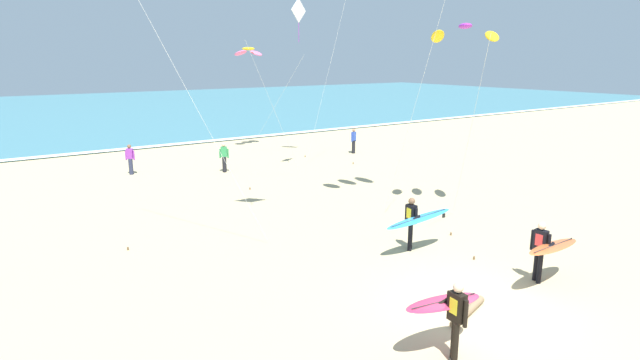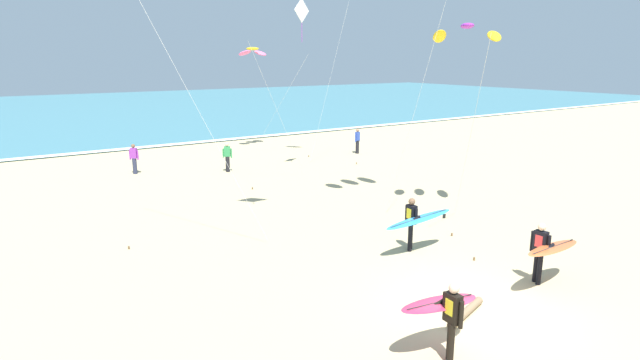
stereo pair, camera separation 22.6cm
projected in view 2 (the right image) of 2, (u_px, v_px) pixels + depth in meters
The scene contains 13 objects.
ground_plane at pixel (479, 309), 12.35m from camera, with size 160.00×160.00×0.00m, color tan.
ocean_water at pixel (79, 111), 58.72m from camera, with size 160.00×60.00×0.08m, color teal.
shoreline_foam at pixel (153, 146), 34.67m from camera, with size 160.00×0.84×0.01m, color white.
surfer_lead at pixel (446, 311), 10.10m from camera, with size 1.97×1.00×1.71m.
surfer_trailing at pixel (415, 220), 15.75m from camera, with size 2.52×0.95×1.71m.
surfer_third at pixel (546, 248), 13.39m from camera, with size 2.42×1.01×1.71m.
kite_diamond_ivory_low at pixel (300, 17), 24.71m from camera, with size 4.20×1.62×8.78m.
kite_arc_violet_distant at pixel (467, 33), 18.27m from camera, with size 4.46×4.83×7.17m.
kite_arc_golden_close at pixel (253, 52), 32.40m from camera, with size 2.72×5.03×6.62m.
bystander_blue_top at pixel (357, 141), 32.32m from camera, with size 0.48×0.28×1.59m.
bystander_green_top at pixel (227, 157), 27.05m from camera, with size 0.45×0.31×1.59m.
bystander_purple_top at pixel (134, 159), 26.57m from camera, with size 0.41×0.34×1.59m.
driftwood_log at pixel (466, 312), 11.97m from camera, with size 0.19×0.19×1.63m, color #846B4C.
Camera 2 is at (-9.47, -7.24, 5.93)m, focal length 28.51 mm.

